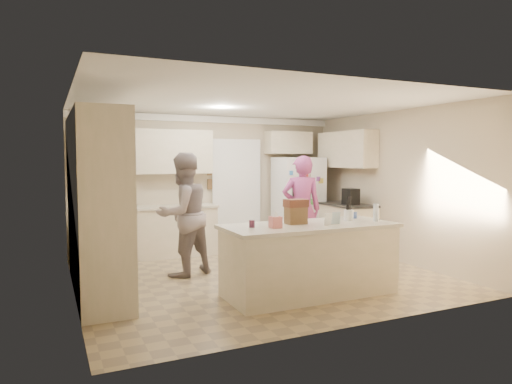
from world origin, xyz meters
name	(u,v)px	position (x,y,z in m)	size (l,w,h in m)	color
floor	(260,277)	(0.00, 0.00, -0.01)	(5.20, 4.60, 0.02)	#9A845A
ceiling	(260,102)	(0.00, 0.00, 2.61)	(5.20, 4.60, 0.02)	white
wall_back	(209,183)	(0.00, 2.31, 1.30)	(5.20, 0.02, 2.60)	#C5B697
wall_front	(355,204)	(0.00, -2.31, 1.30)	(5.20, 0.02, 2.60)	#C5B697
wall_left	(71,196)	(-2.61, 0.00, 1.30)	(0.02, 4.60, 2.60)	#C5B697
wall_right	(396,186)	(2.61, 0.00, 1.30)	(0.02, 4.60, 2.60)	#C5B697
crown_back	(210,119)	(0.00, 2.26, 2.53)	(5.20, 0.08, 0.12)	white
pantry_bank	(96,204)	(-2.30, 0.20, 1.18)	(0.60, 2.60, 2.35)	beige
back_base_cab	(155,233)	(-1.15, 2.00, 0.44)	(2.20, 0.60, 0.88)	beige
back_countertop	(154,208)	(-1.15, 1.99, 0.90)	(2.24, 0.63, 0.04)	#BDB39B
back_upper_cab	(152,152)	(-1.15, 2.12, 1.90)	(2.20, 0.35, 0.80)	beige
doorway_opening	(236,195)	(0.55, 2.28, 1.05)	(0.90, 0.06, 2.10)	black
doorway_casing	(237,195)	(0.55, 2.24, 1.05)	(1.02, 0.03, 2.22)	white
wall_frame_upper	(211,170)	(0.02, 2.27, 1.55)	(0.15, 0.02, 0.20)	brown
wall_frame_lower	(211,184)	(0.02, 2.27, 1.28)	(0.15, 0.02, 0.20)	brown
refrigerator	(298,202)	(1.73, 1.85, 0.90)	(0.90, 0.70, 1.80)	white
fridge_seam	(307,203)	(1.73, 1.49, 0.90)	(0.01, 0.02, 1.78)	gray
fridge_dispenser	(298,191)	(1.51, 1.48, 1.15)	(0.22, 0.03, 0.35)	black
fridge_handle_l	(305,196)	(1.68, 1.48, 1.05)	(0.02, 0.02, 0.85)	silver
fridge_handle_r	(310,196)	(1.78, 1.48, 1.05)	(0.02, 0.02, 0.85)	silver
over_fridge_cab	(288,143)	(1.65, 2.12, 2.10)	(0.95, 0.35, 0.45)	beige
right_base_cab	(346,228)	(2.30, 1.00, 0.44)	(0.60, 1.20, 0.88)	beige
right_countertop	(346,205)	(2.29, 1.00, 0.90)	(0.63, 1.24, 0.04)	#2D2B28
right_upper_cab	(346,150)	(2.43, 1.20, 1.95)	(0.35, 1.50, 0.70)	beige
coffee_maker	(351,197)	(2.25, 0.80, 1.07)	(0.22, 0.28, 0.30)	black
island_base	(309,261)	(0.20, -1.10, 0.44)	(2.20, 0.90, 0.88)	beige
island_top	(310,226)	(0.20, -1.10, 0.90)	(2.28, 0.96, 0.05)	#BDB39B
utensil_crock	(349,215)	(0.85, -1.05, 1.00)	(0.13, 0.13, 0.15)	white
tissue_box	(275,222)	(-0.35, -1.20, 1.00)	(0.13, 0.13, 0.14)	#E67772
tissue_plume	(275,213)	(-0.35, -1.20, 1.10)	(0.08, 0.08, 0.08)	white
dollhouse_body	(296,215)	(0.05, -1.00, 1.04)	(0.26, 0.18, 0.22)	brown
dollhouse_roof	(296,203)	(0.05, -1.00, 1.20)	(0.28, 0.20, 0.10)	#592D1E
jam_jar	(252,224)	(-0.60, -1.05, 0.97)	(0.07, 0.07, 0.09)	#59263F
greeting_card_a	(328,219)	(0.35, -1.30, 1.01)	(0.12, 0.01, 0.16)	white
greeting_card_b	(336,218)	(0.50, -1.25, 1.01)	(0.12, 0.01, 0.16)	silver
water_bottle	(376,213)	(1.15, -1.25, 1.04)	(0.07, 0.07, 0.24)	silver
shaker_salt	(351,215)	(1.02, -0.88, 0.97)	(0.05, 0.05, 0.09)	#48639E
shaker_pepper	(355,215)	(1.09, -0.88, 0.97)	(0.05, 0.05, 0.09)	#48639E
teen_boy	(183,214)	(-1.03, 0.53, 0.93)	(0.91, 0.71, 1.87)	gray
teen_girl	(302,209)	(1.07, 0.59, 0.91)	(0.67, 0.44, 1.82)	#B8488D
fridge_magnets	(307,204)	(1.73, 1.49, 0.90)	(0.76, 0.02, 1.44)	tan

